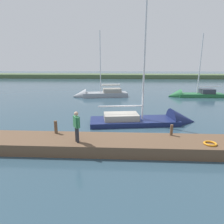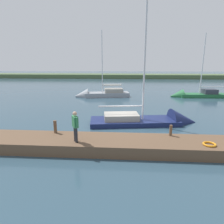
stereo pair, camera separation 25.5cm
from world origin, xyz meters
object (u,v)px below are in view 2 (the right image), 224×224
object	(u,v)px
person_on_dock	(75,125)
sailboat_far_left	(193,96)
mooring_post_far	(55,127)
sailboat_far_right	(155,122)
mooring_post_near	(171,130)
life_ring_buoy	(209,144)
sailboat_near_dock	(99,95)

from	to	relation	value
person_on_dock	sailboat_far_left	bearing A→B (deg)	-155.75
mooring_post_far	sailboat_far_right	distance (m)	7.98
sailboat_far_right	person_on_dock	xyz separation A→B (m)	(5.02, 5.67, 1.49)
mooring_post_near	life_ring_buoy	xyz separation A→B (m)	(-1.70, 1.23, -0.27)
mooring_post_far	person_on_dock	bearing A→B (deg)	141.02
mooring_post_near	sailboat_far_left	xyz separation A→B (m)	(-6.97, -17.38, -0.74)
sailboat_near_dock	person_on_dock	bearing A→B (deg)	84.20
mooring_post_far	mooring_post_near	bearing A→B (deg)	180.00
mooring_post_far	person_on_dock	distance (m)	2.10
sailboat_far_right	life_ring_buoy	bearing A→B (deg)	-79.21
mooring_post_far	sailboat_near_dock	xyz separation A→B (m)	(-0.32, -16.64, -0.77)
mooring_post_near	sailboat_near_dock	world-z (taller)	sailboat_near_dock
mooring_post_near	life_ring_buoy	distance (m)	2.12
mooring_post_far	life_ring_buoy	distance (m)	8.59
sailboat_far_left	sailboat_near_dock	world-z (taller)	sailboat_near_dock
sailboat_far_right	sailboat_far_left	bearing A→B (deg)	53.17
mooring_post_far	sailboat_far_left	size ratio (longest dim) A/B	0.08
mooring_post_far	person_on_dock	world-z (taller)	person_on_dock
mooring_post_far	sailboat_far_left	distance (m)	22.18
mooring_post_near	mooring_post_far	world-z (taller)	mooring_post_far
mooring_post_near	mooring_post_far	distance (m)	6.80
sailboat_near_dock	person_on_dock	size ratio (longest dim) A/B	5.92
sailboat_far_right	mooring_post_far	bearing A→B (deg)	-154.16
mooring_post_far	sailboat_far_right	xyz separation A→B (m)	(-6.59, -4.40, -0.91)
sailboat_far_left	sailboat_far_right	xyz separation A→B (m)	(7.17, 12.97, -0.12)
mooring_post_near	sailboat_far_right	world-z (taller)	sailboat_far_right
sailboat_far_right	sailboat_near_dock	xyz separation A→B (m)	(6.27, -12.24, 0.14)
life_ring_buoy	mooring_post_near	bearing A→B (deg)	-36.02
life_ring_buoy	sailboat_far_right	bearing A→B (deg)	-71.32
mooring_post_far	person_on_dock	xyz separation A→B (m)	(-1.57, 1.27, 0.58)
mooring_post_near	sailboat_far_right	distance (m)	4.49
sailboat_far_left	sailboat_far_right	size ratio (longest dim) A/B	0.94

